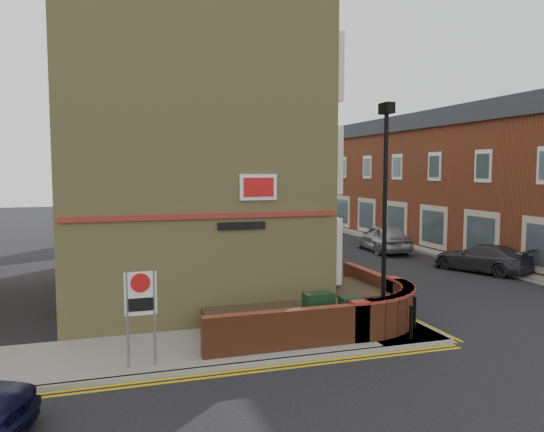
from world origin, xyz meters
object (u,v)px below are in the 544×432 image
Objects in this scene: silver_car_near at (286,241)px; lamppost at (385,216)px; utility_cabinet_large at (318,315)px; zone_sign at (141,301)px.

lamppost is at bearing -113.17° from silver_car_near.
silver_car_near reaches higher than utility_cabinet_large.
zone_sign is (-6.60, -0.70, -1.70)m from lamppost.
utility_cabinet_large is 4.86m from zone_sign.
utility_cabinet_large is at bearing -120.66° from silver_car_near.
silver_car_near is at bearing 81.94° from lamppost.
zone_sign is 0.47× the size of silver_car_near.
utility_cabinet_large is 0.26× the size of silver_car_near.
zone_sign is (-4.70, -0.80, 0.92)m from utility_cabinet_large.
lamppost reaches higher than utility_cabinet_large.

